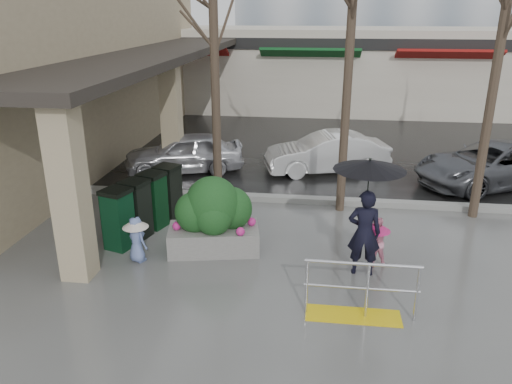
% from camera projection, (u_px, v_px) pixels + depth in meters
% --- Properties ---
extents(ground, '(120.00, 120.00, 0.00)m').
position_uv_depth(ground, '(282.00, 276.00, 9.73)').
color(ground, '#51514F').
rests_on(ground, ground).
extents(street_asphalt, '(120.00, 36.00, 0.01)m').
position_uv_depth(street_asphalt, '(312.00, 95.00, 30.20)').
color(street_asphalt, black).
rests_on(street_asphalt, ground).
extents(curb, '(120.00, 0.30, 0.15)m').
position_uv_depth(curb, '(294.00, 199.00, 13.42)').
color(curb, gray).
rests_on(curb, ground).
extents(near_building, '(6.00, 18.00, 8.00)m').
position_uv_depth(near_building, '(39.00, 37.00, 16.89)').
color(near_building, tan).
rests_on(near_building, ground).
extents(canopy_slab, '(2.80, 18.00, 0.25)m').
position_uv_depth(canopy_slab, '(159.00, 50.00, 16.51)').
color(canopy_slab, '#2D2823').
rests_on(canopy_slab, pillar_front).
extents(pillar_front, '(0.55, 0.55, 3.50)m').
position_uv_depth(pillar_front, '(70.00, 191.00, 9.14)').
color(pillar_front, tan).
rests_on(pillar_front, ground).
extents(pillar_back, '(0.55, 0.55, 3.50)m').
position_uv_depth(pillar_back, '(172.00, 119.00, 15.18)').
color(pillar_back, tan).
rests_on(pillar_back, ground).
extents(storefront_row, '(34.00, 6.74, 4.00)m').
position_uv_depth(storefront_row, '(351.00, 69.00, 25.50)').
color(storefront_row, beige).
rests_on(storefront_row, ground).
extents(handrail, '(1.90, 0.50, 1.03)m').
position_uv_depth(handrail, '(358.00, 297.00, 8.32)').
color(handrail, yellow).
rests_on(handrail, ground).
extents(tree_west, '(3.20, 3.20, 6.80)m').
position_uv_depth(tree_west, '(213.00, 0.00, 11.57)').
color(tree_west, '#382B21').
rests_on(tree_west, ground).
extents(tree_mideast, '(3.20, 3.20, 6.50)m').
position_uv_depth(tree_mideast, '(506.00, 10.00, 10.85)').
color(tree_mideast, '#382B21').
rests_on(tree_mideast, ground).
extents(woman, '(1.34, 1.34, 2.36)m').
position_uv_depth(woman, '(366.00, 205.00, 9.34)').
color(woman, black).
rests_on(woman, ground).
extents(child_pink, '(0.59, 0.58, 1.05)m').
position_uv_depth(child_pink, '(375.00, 238.00, 9.94)').
color(child_pink, pink).
rests_on(child_pink, ground).
extents(child_blue, '(0.57, 0.53, 0.98)m').
position_uv_depth(child_blue, '(136.00, 235.00, 10.11)').
color(child_blue, '#6B80BE').
rests_on(child_blue, ground).
extents(planter, '(2.05, 1.30, 1.66)m').
position_uv_depth(planter, '(214.00, 216.00, 10.50)').
color(planter, gray).
rests_on(planter, ground).
extents(news_boxes, '(1.25, 2.45, 1.34)m').
position_uv_depth(news_boxes, '(145.00, 204.00, 11.45)').
color(news_boxes, '#0D391F').
rests_on(news_boxes, ground).
extents(car_a, '(3.97, 2.47, 1.26)m').
position_uv_depth(car_a, '(184.00, 153.00, 15.73)').
color(car_a, silver).
rests_on(car_a, ground).
extents(car_b, '(4.04, 2.32, 1.26)m').
position_uv_depth(car_b, '(327.00, 153.00, 15.69)').
color(car_b, white).
rests_on(car_b, ground).
extents(car_c, '(4.99, 3.83, 1.26)m').
position_uv_depth(car_c, '(492.00, 165.00, 14.53)').
color(car_c, '#56585E').
rests_on(car_c, ground).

